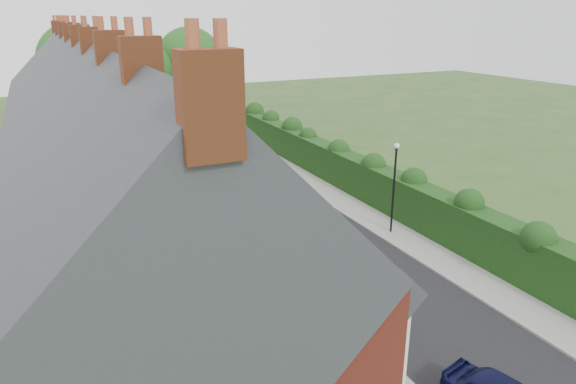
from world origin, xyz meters
The scene contains 24 objects.
ground centered at (0.00, 0.00, 0.00)m, with size 140.00×140.00×0.00m, color #2D4C1E.
road centered at (-0.50, 11.00, 0.01)m, with size 6.00×58.00×0.02m, color black.
pavement_hedge_side centered at (3.60, 11.00, 0.06)m, with size 2.20×58.00×0.12m, color gray.
pavement_house_side centered at (-4.35, 11.00, 0.06)m, with size 1.70×58.00×0.12m, color gray.
kerb_hedge_side centered at (2.55, 11.00, 0.07)m, with size 0.18×58.00×0.13m, color gray.
kerb_house_side centered at (-3.55, 11.00, 0.07)m, with size 0.18×58.00×0.13m, color gray.
hedge centered at (5.40, 11.00, 1.60)m, with size 2.10×58.00×2.85m.
terrace_row centered at (-10.87, 9.98, 4.47)m, with size 9.05×40.50×11.50m.
garden_wall_row centered at (-5.35, 10.00, 0.46)m, with size 0.35×40.35×1.10m.
lamppost centered at (3.40, 4.00, 3.30)m, with size 0.32×0.32×5.16m.
tree_far_left centered at (-2.65, 40.08, 5.71)m, with size 7.14×6.80×9.29m.
tree_far_right centered at (3.39, 42.08, 6.31)m, with size 7.98×7.60×10.31m.
tree_far_back centered at (-8.59, 43.08, 6.62)m, with size 8.40×8.00×10.82m.
car_silver_a centered at (-2.56, -1.32, 0.69)m, with size 1.46×4.19×1.38m, color #B9B8BE.
car_silver_b centered at (-2.59, 4.58, 0.64)m, with size 2.11×4.57×1.27m, color silver.
car_white centered at (-1.69, 10.60, 0.73)m, with size 2.05×5.05×1.47m, color silver.
car_green centered at (-2.39, 12.77, 0.77)m, with size 1.82×4.52×1.54m, color black.
car_red centered at (-1.60, 19.88, 0.78)m, with size 1.64×4.71×1.55m, color maroon.
car_beige centered at (-3.00, 25.78, 0.69)m, with size 2.31×5.00×1.39m, color beige.
car_grey centered at (-2.15, 32.67, 0.77)m, with size 2.17×5.33×1.55m, color #4F5155.
car_black centered at (-3.00, 35.01, 0.78)m, with size 1.83×4.56×1.55m, color black.
horse centered at (-0.61, 9.25, 0.83)m, with size 0.90×1.97×1.67m, color #422318.
horse_cart centered at (-0.61, 11.38, 1.36)m, with size 1.50×3.31×2.38m.
car_extra_far centered at (-2.13, 39.22, 0.68)m, with size 1.45×4.15×1.37m, color maroon.
Camera 1 is at (-13.21, -17.12, 11.55)m, focal length 32.00 mm.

